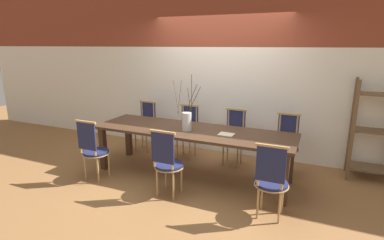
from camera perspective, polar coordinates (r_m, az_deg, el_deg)
ground_plane at (r=4.80m, az=0.00°, el=-10.42°), size 16.00×16.00×0.00m
wall_rear at (r=5.54m, az=5.28°, el=10.01°), size 12.00×0.06×3.20m
dining_table at (r=4.56m, az=0.00°, el=-2.84°), size 3.07×0.91×0.75m
chair_near_leftend at (r=4.71m, az=-18.29°, el=-5.17°), size 0.40×0.40×0.94m
chair_near_left at (r=4.02m, az=-4.75°, el=-7.84°), size 0.40×0.40×0.94m
chair_near_center at (r=3.62m, az=14.85°, el=-10.87°), size 0.40×0.40×0.94m
chair_far_leftend at (r=5.82m, az=-8.87°, el=-0.94°), size 0.40×0.40×0.94m
chair_far_left at (r=5.41m, az=-0.89°, el=-1.95°), size 0.40×0.40×0.94m
chair_far_center at (r=5.13m, az=7.94°, el=-3.01°), size 0.40×0.40×0.94m
chair_far_right at (r=4.98m, az=17.52°, el=-4.09°), size 0.40×0.40×0.94m
vase_centerpiece at (r=4.46m, az=-1.01°, el=-0.15°), size 0.44×0.44×0.84m
book_stack at (r=4.30m, az=6.55°, el=-2.76°), size 0.22×0.18×0.01m
shelving_rack at (r=5.17m, az=31.25°, el=-1.83°), size 0.61×0.41×1.52m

